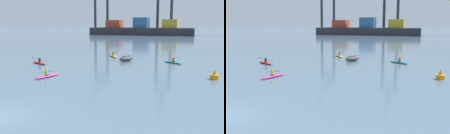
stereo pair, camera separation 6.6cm
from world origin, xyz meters
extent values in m
cube|color=#28282D|center=(-10.59, 103.42, 1.53)|extent=(43.37, 10.10, 3.06)
cube|color=#993823|center=(-22.51, 103.42, 4.67)|extent=(6.07, 7.07, 3.20)
cube|color=#2D5684|center=(-10.59, 103.42, 5.21)|extent=(6.07, 7.07, 4.29)
cube|color=#B29323|center=(1.34, 103.42, 4.81)|extent=(6.07, 7.07, 3.49)
cylinder|color=#232833|center=(-35.64, 115.00, 11.76)|extent=(1.20, 1.20, 23.52)
cylinder|color=#232833|center=(-29.41, 115.00, 11.76)|extent=(1.20, 1.20, 23.52)
cylinder|color=#232833|center=(-4.77, 109.98, 12.98)|extent=(1.20, 1.20, 25.95)
cylinder|color=#232833|center=(1.14, 109.98, 12.98)|extent=(1.20, 1.20, 25.95)
ellipsoid|color=#38383D|center=(1.97, 25.80, 0.35)|extent=(2.30, 2.79, 0.70)
cube|color=#38383D|center=(1.97, 25.80, 0.73)|extent=(1.07, 1.69, 0.06)
cylinder|color=orange|center=(13.68, 15.81, 0.23)|extent=(0.90, 0.90, 0.45)
cone|color=orange|center=(13.68, 15.81, 0.73)|extent=(0.50, 0.50, 0.55)
ellipsoid|color=#C13384|center=(-3.12, 11.75, 0.13)|extent=(1.51, 3.43, 0.26)
torus|color=black|center=(-3.15, 11.65, 0.27)|extent=(0.61, 0.61, 0.05)
cylinder|color=gold|center=(-3.15, 11.65, 0.51)|extent=(0.30, 0.30, 0.50)
sphere|color=tan|center=(-3.15, 11.65, 0.86)|extent=(0.19, 0.19, 0.19)
cylinder|color=black|center=(-3.13, 11.70, 0.61)|extent=(2.01, 0.61, 0.37)
ellipsoid|color=yellow|center=(-4.13, 11.98, 0.44)|extent=(0.20, 0.09, 0.14)
ellipsoid|color=yellow|center=(-2.14, 11.41, 0.78)|extent=(0.20, 0.09, 0.14)
ellipsoid|color=yellow|center=(-1.31, 30.02, 0.13)|extent=(2.36, 3.18, 0.26)
torus|color=black|center=(-1.26, 29.93, 0.27)|extent=(0.68, 0.68, 0.05)
cylinder|color=#DB471E|center=(-1.26, 29.93, 0.51)|extent=(0.30, 0.30, 0.50)
sphere|color=tan|center=(-1.26, 29.93, 0.86)|extent=(0.19, 0.19, 0.19)
cylinder|color=black|center=(-1.28, 29.97, 0.61)|extent=(1.67, 1.10, 0.79)
ellipsoid|color=yellow|center=(-2.10, 29.44, 0.23)|extent=(0.20, 0.15, 0.17)
ellipsoid|color=yellow|center=(-0.46, 30.51, 0.99)|extent=(0.20, 0.15, 0.17)
ellipsoid|color=red|center=(-8.91, 19.71, 0.13)|extent=(3.23, 2.24, 0.26)
torus|color=black|center=(-8.82, 19.66, 0.27)|extent=(0.67, 0.67, 0.05)
cylinder|color=#23232D|center=(-8.82, 19.66, 0.51)|extent=(0.30, 0.30, 0.50)
sphere|color=tan|center=(-8.82, 19.66, 0.86)|extent=(0.19, 0.19, 0.19)
cylinder|color=black|center=(-8.86, 19.69, 0.61)|extent=(1.04, 1.74, 0.70)
ellipsoid|color=black|center=(-9.37, 18.83, 0.94)|extent=(0.14, 0.20, 0.16)
ellipsoid|color=black|center=(-8.36, 20.54, 0.28)|extent=(0.14, 0.20, 0.16)
ellipsoid|color=teal|center=(8.76, 25.58, 0.13)|extent=(3.00, 2.63, 0.26)
torus|color=black|center=(8.84, 25.51, 0.27)|extent=(0.69, 0.69, 0.05)
cylinder|color=#DB471E|center=(8.84, 25.51, 0.51)|extent=(0.30, 0.30, 0.50)
sphere|color=tan|center=(8.84, 25.51, 0.86)|extent=(0.19, 0.19, 0.19)
cylinder|color=black|center=(8.80, 25.55, 0.61)|extent=(1.33, 1.60, 0.52)
ellipsoid|color=yellow|center=(8.15, 24.76, 0.37)|extent=(0.16, 0.18, 0.15)
ellipsoid|color=yellow|center=(9.45, 26.33, 0.85)|extent=(0.16, 0.18, 0.15)
camera|label=1|loc=(11.65, -13.59, 5.83)|focal=44.40mm
camera|label=2|loc=(11.71, -13.57, 5.83)|focal=44.40mm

